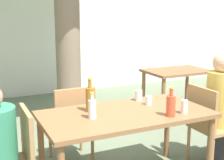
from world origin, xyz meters
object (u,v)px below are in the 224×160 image
(patio_chair_2, at_px, (73,121))
(drinking_glass_2, at_px, (139,96))
(soda_bottle_2, at_px, (171,105))
(water_bottle_1, at_px, (92,109))
(dining_table_front, at_px, (126,120))
(dining_table_back, at_px, (177,77))
(patio_chair_0, at_px, (14,157))
(drinking_glass_0, at_px, (149,100))
(drinking_glass_1, at_px, (184,107))
(patio_chair_1, at_px, (209,121))
(amber_bottle_0, at_px, (90,99))

(patio_chair_2, relative_size, drinking_glass_2, 8.13)
(soda_bottle_2, bearing_deg, water_bottle_1, 160.17)
(dining_table_front, bearing_deg, soda_bottle_2, -40.91)
(dining_table_back, bearing_deg, patio_chair_0, -149.85)
(drinking_glass_2, bearing_deg, water_bottle_1, -153.26)
(water_bottle_1, bearing_deg, drinking_glass_0, 12.73)
(dining_table_back, relative_size, drinking_glass_1, 8.04)
(patio_chair_1, distance_m, drinking_glass_2, 0.82)
(patio_chair_0, xyz_separation_m, soda_bottle_2, (1.33, -0.27, 0.35))
(drinking_glass_0, bearing_deg, drinking_glass_2, 93.14)
(soda_bottle_2, bearing_deg, dining_table_front, 139.09)
(soda_bottle_2, xyz_separation_m, drinking_glass_0, (0.01, 0.39, -0.06))
(patio_chair_0, height_order, drinking_glass_2, patio_chair_0)
(patio_chair_2, height_order, water_bottle_1, water_bottle_1)
(drinking_glass_0, bearing_deg, drinking_glass_1, -68.44)
(patio_chair_1, bearing_deg, drinking_glass_0, 80.39)
(dining_table_back, distance_m, drinking_glass_0, 2.13)
(drinking_glass_0, bearing_deg, patio_chair_0, -174.96)
(water_bottle_1, xyz_separation_m, soda_bottle_2, (0.66, -0.24, 0.01))
(patio_chair_1, distance_m, water_bottle_1, 1.41)
(dining_table_front, relative_size, drinking_glass_1, 12.31)
(dining_table_back, bearing_deg, drinking_glass_0, -134.28)
(dining_table_back, xyz_separation_m, patio_chair_2, (-2.12, -1.00, -0.13))
(water_bottle_1, bearing_deg, drinking_glass_2, 26.74)
(amber_bottle_0, height_order, drinking_glass_0, amber_bottle_0)
(amber_bottle_0, xyz_separation_m, drinking_glass_0, (0.61, -0.05, -0.08))
(dining_table_front, relative_size, patio_chair_2, 1.78)
(dining_table_back, relative_size, patio_chair_0, 1.16)
(soda_bottle_2, relative_size, drinking_glass_2, 2.45)
(patio_chair_2, bearing_deg, patio_chair_1, 154.25)
(patio_chair_0, height_order, patio_chair_2, same)
(dining_table_front, height_order, water_bottle_1, water_bottle_1)
(amber_bottle_0, xyz_separation_m, drinking_glass_1, (0.76, -0.43, -0.06))
(soda_bottle_2, height_order, drinking_glass_1, soda_bottle_2)
(dining_table_back, relative_size, patio_chair_2, 1.16)
(patio_chair_2, bearing_deg, drinking_glass_0, 140.45)
(amber_bottle_0, xyz_separation_m, drinking_glass_2, (0.60, 0.13, -0.07))
(soda_bottle_2, distance_m, drinking_glass_0, 0.39)
(dining_table_front, bearing_deg, drinking_glass_0, 20.20)
(drinking_glass_1, bearing_deg, amber_bottle_0, 150.71)
(dining_table_front, distance_m, drinking_glass_0, 0.36)
(patio_chair_1, xyz_separation_m, drinking_glass_0, (-0.70, 0.12, 0.29))
(water_bottle_1, bearing_deg, dining_table_front, 5.40)
(amber_bottle_0, height_order, drinking_glass_1, amber_bottle_0)
(patio_chair_2, distance_m, water_bottle_1, 0.75)
(dining_table_back, xyz_separation_m, patio_chair_1, (-0.79, -1.64, -0.13))
(drinking_glass_2, bearing_deg, drinking_glass_0, -86.86)
(patio_chair_0, height_order, water_bottle_1, water_bottle_1)
(dining_table_back, height_order, amber_bottle_0, amber_bottle_0)
(patio_chair_1, xyz_separation_m, soda_bottle_2, (-0.71, -0.27, 0.35))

